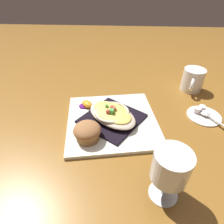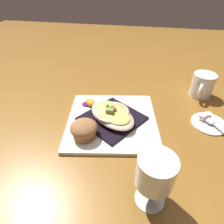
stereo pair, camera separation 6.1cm
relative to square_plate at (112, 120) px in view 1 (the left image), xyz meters
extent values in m
plane|color=brown|center=(0.00, 0.00, -0.01)|extent=(2.60, 2.60, 0.00)
cube|color=white|center=(0.00, 0.00, 0.00)|extent=(0.34, 0.34, 0.01)
cube|color=black|center=(0.00, 0.00, 0.01)|extent=(0.24, 0.24, 0.01)
ellipsoid|color=beige|center=(0.00, 0.00, 0.03)|extent=(0.20, 0.21, 0.03)
torus|color=beige|center=(0.00, 0.00, 0.04)|extent=(0.16, 0.16, 0.01)
ellipsoid|color=#EFD15D|center=(0.00, 0.00, 0.04)|extent=(0.16, 0.17, 0.01)
cube|color=#C83C3B|center=(0.02, -0.01, 0.05)|extent=(0.01, 0.01, 0.01)
cube|color=#B15437|center=(0.00, 0.01, 0.05)|extent=(0.01, 0.01, 0.01)
cube|color=#D83838|center=(0.01, 0.00, 0.05)|extent=(0.01, 0.01, 0.01)
cube|color=#4FA645|center=(-0.02, -0.02, 0.05)|extent=(0.01, 0.01, 0.01)
cube|color=green|center=(0.02, 0.00, 0.05)|extent=(0.02, 0.02, 0.01)
cube|color=#D33D33|center=(-0.01, 0.00, 0.05)|extent=(0.01, 0.01, 0.01)
cylinder|color=olive|center=(0.09, -0.07, 0.02)|extent=(0.07, 0.07, 0.02)
ellipsoid|color=#97643B|center=(0.09, -0.07, 0.04)|extent=(0.08, 0.08, 0.04)
ellipsoid|color=#4C0F23|center=(0.09, -0.07, 0.05)|extent=(0.03, 0.03, 0.01)
ellipsoid|color=#56156C|center=(-0.07, -0.10, 0.01)|extent=(0.05, 0.06, 0.01)
ellipsoid|color=orange|center=(-0.07, -0.09, 0.02)|extent=(0.05, 0.06, 0.02)
cylinder|color=white|center=(-0.23, 0.32, 0.04)|extent=(0.08, 0.08, 0.09)
torus|color=white|center=(-0.19, 0.30, 0.04)|extent=(0.05, 0.03, 0.05)
cylinder|color=#4C2D14|center=(-0.23, 0.32, 0.02)|extent=(0.07, 0.07, 0.04)
cylinder|color=white|center=(0.25, 0.13, 0.00)|extent=(0.07, 0.07, 0.00)
cylinder|color=white|center=(0.25, 0.13, 0.03)|extent=(0.01, 0.01, 0.06)
cylinder|color=white|center=(0.25, 0.13, 0.10)|extent=(0.08, 0.08, 0.07)
cylinder|color=silver|center=(0.25, 0.13, 0.08)|extent=(0.07, 0.07, 0.03)
cylinder|color=white|center=(-0.05, 0.32, 0.00)|extent=(0.11, 0.11, 0.01)
ellipsoid|color=silver|center=(-0.05, 0.32, 0.01)|extent=(0.05, 0.04, 0.01)
cube|color=silver|center=(-0.01, 0.34, 0.01)|extent=(0.06, 0.04, 0.00)
cylinder|color=white|center=(-0.07, 0.31, 0.01)|extent=(0.02, 0.02, 0.02)
cylinder|color=white|center=(-0.06, 0.30, 0.01)|extent=(0.02, 0.02, 0.02)
camera|label=1|loc=(0.48, 0.03, 0.41)|focal=30.38mm
camera|label=2|loc=(0.48, 0.09, 0.41)|focal=30.38mm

